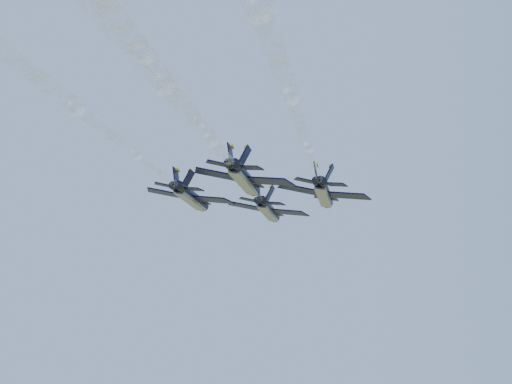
# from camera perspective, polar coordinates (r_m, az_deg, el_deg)

# --- Properties ---
(jet_lead) EXTENTS (13.01, 16.74, 4.07)m
(jet_lead) POSITION_cam_1_polar(r_m,az_deg,el_deg) (101.18, 1.15, -1.65)
(jet_lead) COLOR black
(jet_left) EXTENTS (13.01, 16.74, 4.07)m
(jet_left) POSITION_cam_1_polar(r_m,az_deg,el_deg) (92.41, -5.70, -0.51)
(jet_left) COLOR black
(jet_right) EXTENTS (13.01, 16.74, 4.07)m
(jet_right) POSITION_cam_1_polar(r_m,az_deg,el_deg) (89.90, 6.08, -0.16)
(jet_right) COLOR black
(jet_slot) EXTENTS (13.01, 16.74, 4.07)m
(jet_slot) POSITION_cam_1_polar(r_m,az_deg,el_deg) (81.26, -0.97, 1.13)
(jet_slot) COLOR black
(smoke_trail_lead) EXTENTS (3.22, 60.62, 2.41)m
(smoke_trail_lead) POSITION_cam_1_polar(r_m,az_deg,el_deg) (57.05, -6.44, 7.35)
(smoke_trail_lead) COLOR white
(smoke_trail_left) EXTENTS (3.22, 60.62, 2.41)m
(smoke_trail_left) POSITION_cam_1_polar(r_m,az_deg,el_deg) (51.10, -20.46, 10.58)
(smoke_trail_left) COLOR white
(smoke_trail_right) EXTENTS (3.22, 60.62, 2.41)m
(smoke_trail_right) POSITION_cam_1_polar(r_m,az_deg,el_deg) (45.62, 1.48, 12.61)
(smoke_trail_right) COLOR white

